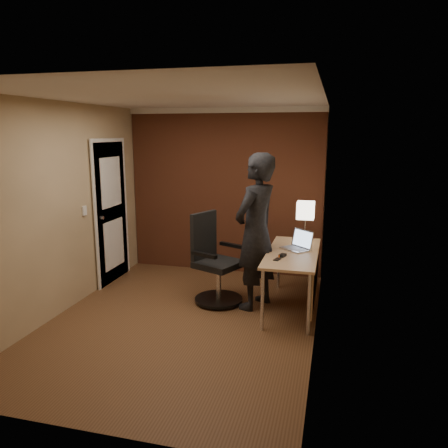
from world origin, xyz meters
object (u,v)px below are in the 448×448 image
Objects in this scene: laptop at (299,244)px; office_chair at (214,264)px; desk at (299,262)px; mouse at (282,255)px; phone at (277,259)px; desk_lamp at (306,211)px; person at (256,232)px.

office_chair reaches higher than laptop.
desk is 0.34m from mouse.
office_chair is (-0.85, 0.38, -0.24)m from phone.
desk is at bearing 76.38° from phone.
laptop is (-0.02, 0.14, 0.19)m from desk.
desk_lamp is 1.28× the size of laptop.
office_chair is at bearing -171.93° from laptop.
phone reaches higher than desk.
office_chair is (-1.06, -0.01, -0.10)m from desk.
desk is 0.46m from phone.
desk is 1.33× the size of office_chair.
phone is 0.96m from office_chair.
office_chair is at bearing -154.68° from desk_lamp.
phone is at bearing 64.63° from person.
laptop is 0.42m from mouse.
laptop is at bearing 96.90° from desk.
office_chair is at bearing -177.98° from mouse.
desk_lamp is 0.51m from laptop.
desk_lamp is at bearing 86.84° from desk.
laptop is at bearing 84.60° from phone.
mouse is at bearing -104.48° from desk_lamp.
laptop is at bearing 86.32° from mouse.
mouse is at bearing -111.05° from laptop.
office_chair is (-1.04, -0.15, -0.30)m from laptop.
person reaches higher than desk.
desk_lamp reaches higher than mouse.
mouse reaches higher than desk.
person is at bearing -135.45° from desk_lamp.
person is (-0.51, -0.18, 0.16)m from laptop.
desk is at bearing 73.79° from mouse.
phone is (-0.21, -0.39, 0.13)m from desk.
phone is at bearing -109.95° from laptop.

